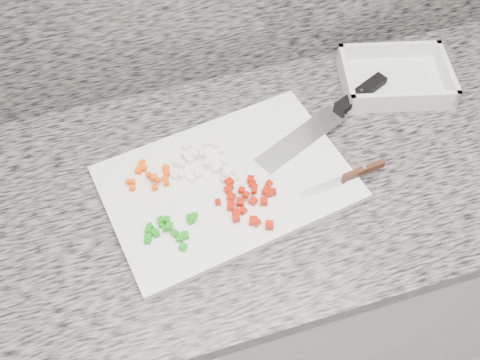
% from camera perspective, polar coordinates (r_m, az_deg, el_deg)
% --- Properties ---
extents(cabinet, '(3.92, 0.62, 0.86)m').
position_cam_1_polar(cabinet, '(1.49, 2.37, -9.77)').
color(cabinet, beige).
rests_on(cabinet, ground).
extents(countertop, '(3.96, 0.64, 0.04)m').
position_cam_1_polar(countertop, '(1.10, 3.16, 0.41)').
color(countertop, '#68625B').
rests_on(countertop, cabinet).
extents(cutting_board, '(0.52, 0.39, 0.02)m').
position_cam_1_polar(cutting_board, '(1.06, -1.36, -0.29)').
color(cutting_board, silver).
rests_on(cutting_board, countertop).
extents(carrot_pile, '(0.09, 0.08, 0.02)m').
position_cam_1_polar(carrot_pile, '(1.06, -9.53, 0.49)').
color(carrot_pile, '#FF4705').
rests_on(carrot_pile, cutting_board).
extents(onion_pile, '(0.12, 0.10, 0.02)m').
position_cam_1_polar(onion_pile, '(1.07, -4.39, 2.07)').
color(onion_pile, white).
rests_on(onion_pile, cutting_board).
extents(green_pepper_pile, '(0.11, 0.08, 0.02)m').
position_cam_1_polar(green_pepper_pile, '(0.99, -7.59, -5.26)').
color(green_pepper_pile, '#138A0C').
rests_on(green_pepper_pile, cutting_board).
extents(red_pepper_pile, '(0.12, 0.13, 0.02)m').
position_cam_1_polar(red_pepper_pile, '(1.01, 0.85, -2.18)').
color(red_pepper_pile, '#AF1302').
rests_on(red_pepper_pile, cutting_board).
extents(garlic_pile, '(0.04, 0.06, 0.01)m').
position_cam_1_polar(garlic_pile, '(1.05, -1.40, 0.23)').
color(garlic_pile, beige).
rests_on(garlic_pile, cutting_board).
extents(chef_knife, '(0.36, 0.19, 0.02)m').
position_cam_1_polar(chef_knife, '(1.18, 10.75, 7.55)').
color(chef_knife, white).
rests_on(chef_knife, cutting_board).
extents(paring_knife, '(0.18, 0.04, 0.02)m').
position_cam_1_polar(paring_knife, '(1.07, 11.99, 0.54)').
color(paring_knife, white).
rests_on(paring_knife, cutting_board).
extents(tray, '(0.28, 0.23, 0.05)m').
position_cam_1_polar(tray, '(1.28, 16.18, 10.32)').
color(tray, silver).
rests_on(tray, countertop).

